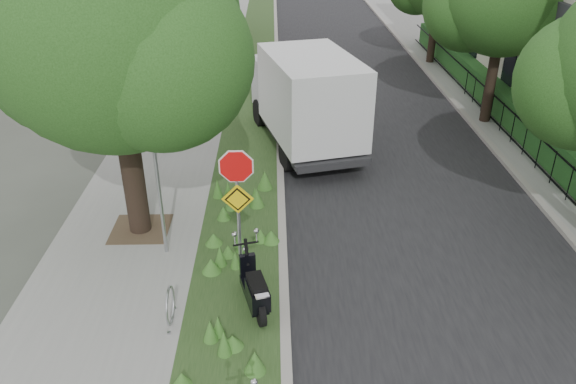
{
  "coord_description": "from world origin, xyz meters",
  "views": [
    {
      "loc": [
        -0.66,
        -9.08,
        7.49
      ],
      "look_at": [
        -0.36,
        2.45,
        1.3
      ],
      "focal_mm": 35.0,
      "sensor_mm": 36.0,
      "label": 1
    }
  ],
  "objects_px": {
    "box_truck": "(306,96)",
    "utility_cabinet": "(166,129)",
    "sign_assembly": "(237,192)",
    "scooter_far": "(255,293)"
  },
  "relations": [
    {
      "from": "box_truck",
      "to": "utility_cabinet",
      "type": "distance_m",
      "value": 4.7
    },
    {
      "from": "sign_assembly",
      "to": "utility_cabinet",
      "type": "height_order",
      "value": "sign_assembly"
    },
    {
      "from": "scooter_far",
      "to": "utility_cabinet",
      "type": "height_order",
      "value": "utility_cabinet"
    },
    {
      "from": "scooter_far",
      "to": "box_truck",
      "type": "bearing_deg",
      "value": 80.41
    },
    {
      "from": "sign_assembly",
      "to": "box_truck",
      "type": "xyz_separation_m",
      "value": [
        1.75,
        7.52,
        -0.58
      ]
    },
    {
      "from": "scooter_far",
      "to": "utility_cabinet",
      "type": "distance_m",
      "value": 9.03
    },
    {
      "from": "sign_assembly",
      "to": "box_truck",
      "type": "distance_m",
      "value": 7.74
    },
    {
      "from": "box_truck",
      "to": "utility_cabinet",
      "type": "relative_size",
      "value": 5.91
    },
    {
      "from": "box_truck",
      "to": "scooter_far",
      "type": "bearing_deg",
      "value": -99.59
    },
    {
      "from": "scooter_far",
      "to": "box_truck",
      "type": "xyz_separation_m",
      "value": [
        1.42,
        8.41,
        1.22
      ]
    }
  ]
}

